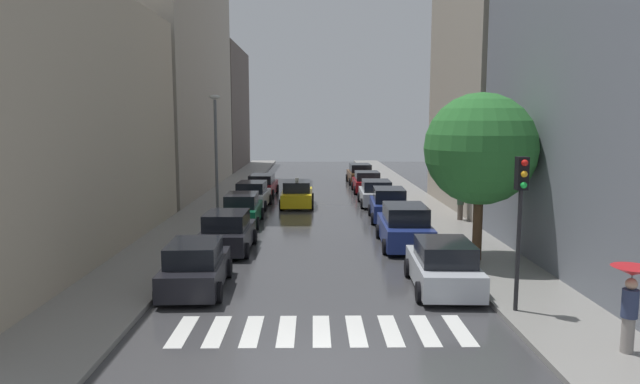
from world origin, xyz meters
TOP-DOWN VIEW (x-y plane):
  - ground_plane at (0.00, 24.00)m, footprint 28.00×72.00m
  - sidewalk_left at (-6.50, 24.00)m, footprint 3.00×72.00m
  - sidewalk_right at (6.50, 24.00)m, footprint 3.00×72.00m
  - crosswalk_stripes at (-0.00, 2.34)m, footprint 7.65×2.20m
  - building_left_near at (-11.00, 9.66)m, footprint 6.00×20.79m
  - building_left_mid at (-11.00, 31.49)m, footprint 6.00×21.33m
  - building_left_far at (-11.00, 50.07)m, footprint 6.00×14.94m
  - building_right_mid at (11.00, 22.13)m, footprint 6.00×12.09m
  - parked_car_left_nearest at (-3.98, 5.89)m, footprint 2.09×4.12m
  - parked_car_left_second at (-3.77, 11.22)m, footprint 2.14×4.08m
  - parked_car_left_third at (-3.90, 17.13)m, footprint 2.00×4.37m
  - parked_car_left_fourth at (-3.97, 22.65)m, footprint 2.20×4.19m
  - parked_car_left_fifth at (-3.85, 28.00)m, footprint 2.17×4.55m
  - parked_car_right_nearest at (3.97, 5.86)m, footprint 2.23×4.26m
  - parked_car_right_second at (3.73, 12.04)m, footprint 2.26×4.73m
  - parked_car_right_third at (3.88, 18.25)m, footprint 2.19×4.26m
  - parked_car_right_fourth at (3.78, 23.52)m, footprint 2.21×4.34m
  - parked_car_right_fifth at (3.81, 29.90)m, footprint 2.17×4.10m
  - parked_car_right_sixth at (3.76, 35.57)m, footprint 2.19×4.71m
  - taxi_midroad at (-1.22, 23.15)m, footprint 2.09×4.42m
  - pedestrian_foreground at (6.98, 0.58)m, footprint 0.92×0.92m
  - pedestrian_near_tree at (7.58, 17.54)m, footprint 0.96×0.96m
  - street_tree_right at (6.01, 9.15)m, footprint 4.17×4.17m
  - traffic_light_right_corner at (5.45, 3.42)m, footprint 0.30×0.42m
  - lamp_post_left at (-5.55, 19.25)m, footprint 0.60×0.28m

SIDE VIEW (x-z plane):
  - ground_plane at x=0.00m, z-range -0.04..0.00m
  - crosswalk_stripes at x=0.00m, z-range 0.00..0.01m
  - sidewalk_left at x=-6.50m, z-range 0.00..0.15m
  - sidewalk_right at x=6.50m, z-range 0.00..0.15m
  - parked_car_left_fifth at x=-3.85m, z-range -0.04..1.50m
  - parked_car_right_fifth at x=3.81m, z-range -0.05..1.52m
  - parked_car_left_nearest at x=-3.98m, z-range -0.05..1.56m
  - parked_car_right_fourth at x=3.78m, z-range -0.05..1.56m
  - parked_car_right_nearest at x=3.97m, z-range -0.05..1.57m
  - taxi_midroad at x=-1.22m, z-range -0.14..1.67m
  - parked_car_left_fourth at x=-3.97m, z-range -0.05..1.58m
  - parked_car_left_third at x=-3.90m, z-range -0.05..1.59m
  - parked_car_left_second at x=-3.77m, z-range -0.05..1.61m
  - parked_car_right_sixth at x=3.76m, z-range -0.05..1.63m
  - parked_car_right_third at x=3.88m, z-range -0.06..1.71m
  - parked_car_right_second at x=3.73m, z-range -0.07..1.75m
  - pedestrian_near_tree at x=7.58m, z-range 0.58..2.55m
  - pedestrian_foreground at x=6.98m, z-range 0.56..2.58m
  - traffic_light_right_corner at x=5.45m, z-range 1.14..5.44m
  - lamp_post_left at x=-5.55m, z-range 0.68..7.29m
  - street_tree_right at x=6.01m, z-range 1.20..7.49m
  - building_left_near at x=-11.00m, z-range 0.00..10.65m
  - building_left_far at x=-11.00m, z-range 0.00..13.02m
  - building_right_mid at x=11.00m, z-range 0.00..24.47m
  - building_left_mid at x=-11.00m, z-range 0.00..25.62m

